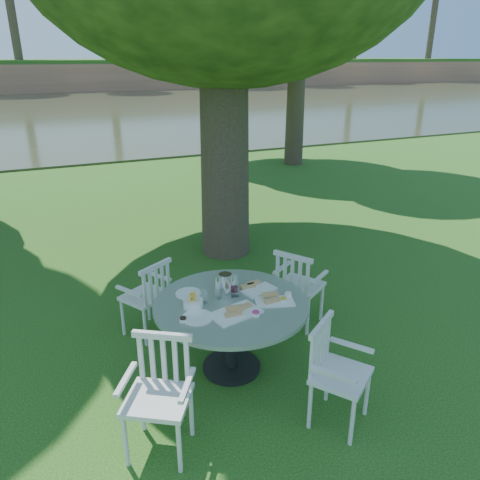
% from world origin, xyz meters
% --- Properties ---
extents(ground, '(140.00, 140.00, 0.00)m').
position_xyz_m(ground, '(0.00, 0.00, 0.00)').
color(ground, '#143E0D').
rests_on(ground, ground).
extents(table, '(1.43, 1.43, 0.73)m').
position_xyz_m(table, '(-0.58, -0.92, 0.60)').
color(table, black).
rests_on(table, ground).
extents(chair_ne, '(0.61, 0.61, 0.90)m').
position_xyz_m(chair_ne, '(0.37, -0.48, 0.53)').
color(chair_ne, silver).
rests_on(chair_ne, ground).
extents(chair_nw, '(0.58, 0.57, 0.86)m').
position_xyz_m(chair_nw, '(-1.13, -0.02, 0.51)').
color(chair_nw, silver).
rests_on(chair_nw, ground).
extents(chair_sw, '(0.62, 0.61, 0.92)m').
position_xyz_m(chair_sw, '(-1.42, -1.55, 0.54)').
color(chair_sw, silver).
rests_on(chair_sw, ground).
extents(chair_se, '(0.61, 0.60, 0.88)m').
position_xyz_m(chair_se, '(-0.09, -1.85, 0.52)').
color(chair_se, silver).
rests_on(chair_se, ground).
extents(tableware, '(1.10, 0.82, 0.24)m').
position_xyz_m(tableware, '(-0.62, -0.85, 0.78)').
color(tableware, white).
rests_on(tableware, table).
extents(river, '(100.00, 28.00, 0.12)m').
position_xyz_m(river, '(0.00, 23.00, 0.00)').
color(river, '#30351F').
rests_on(river, ground).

